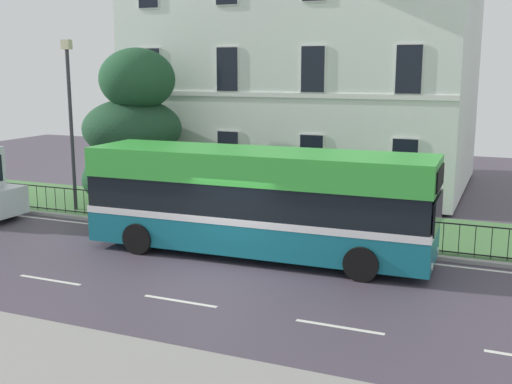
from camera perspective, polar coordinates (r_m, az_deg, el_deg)
name	(u,v)px	position (r m, az deg, el deg)	size (l,w,h in m)	color
ground_plane	(228,269)	(17.84, -2.58, -7.07)	(60.00, 56.00, 0.18)	#463D4A
georgian_townhouse	(310,46)	(30.84, 4.93, 13.13)	(15.27, 10.77, 12.95)	white
iron_verge_railing	(212,214)	(21.61, -4.00, -2.06)	(19.98, 0.04, 0.97)	black
evergreen_tree	(136,141)	(26.41, -10.91, 4.57)	(4.77, 4.65, 6.59)	#423328
single_decker_bus	(258,201)	(18.66, 0.15, -0.82)	(10.54, 2.90, 3.20)	#156A7C
street_lamp_post	(70,114)	(25.09, -16.61, 6.86)	(0.36, 0.24, 6.52)	#333338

